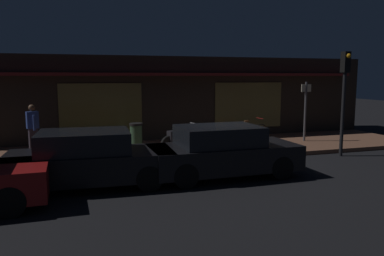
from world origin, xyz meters
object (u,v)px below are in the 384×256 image
(parked_car_far, at_px, (89,159))
(parked_car_across, at_px, (222,152))
(person_photographer, at_px, (33,128))
(bicycle_parked, at_px, (251,132))
(trash_bin, at_px, (136,136))
(motorcycle, at_px, (183,137))
(traffic_light_pole, at_px, (344,85))
(sign_post, at_px, (305,108))

(parked_car_far, xyz_separation_m, parked_car_across, (3.55, -0.10, 0.00))
(person_photographer, relative_size, parked_car_across, 0.41)
(bicycle_parked, relative_size, trash_bin, 1.76)
(trash_bin, bearing_deg, motorcycle, -35.27)
(traffic_light_pole, bearing_deg, parked_car_across, -165.59)
(trash_bin, relative_size, parked_car_far, 0.22)
(motorcycle, xyz_separation_m, parked_car_far, (-3.30, -2.93, 0.06))
(motorcycle, relative_size, parked_car_far, 0.40)
(person_photographer, relative_size, sign_post, 0.70)
(trash_bin, bearing_deg, sign_post, -3.77)
(motorcycle, bearing_deg, sign_post, 6.43)
(motorcycle, relative_size, trash_bin, 1.79)
(motorcycle, height_order, parked_car_across, parked_car_across)
(trash_bin, bearing_deg, bicycle_parked, 2.98)
(person_photographer, distance_m, parked_car_across, 6.79)
(parked_car_far, height_order, parked_car_across, same)
(trash_bin, bearing_deg, parked_car_across, -66.96)
(bicycle_parked, distance_m, parked_car_across, 5.29)
(motorcycle, height_order, bicycle_parked, motorcycle)
(traffic_light_pole, bearing_deg, person_photographer, 163.50)
(motorcycle, relative_size, sign_post, 0.69)
(trash_bin, bearing_deg, traffic_light_pole, -22.62)
(person_photographer, xyz_separation_m, trash_bin, (3.50, -0.23, -0.41))
(bicycle_parked, height_order, parked_car_far, parked_car_far)
(traffic_light_pole, bearing_deg, motorcycle, 161.51)
(trash_bin, bearing_deg, person_photographer, 176.29)
(trash_bin, height_order, parked_car_across, parked_car_across)
(person_photographer, height_order, traffic_light_pole, traffic_light_pole)
(sign_post, relative_size, traffic_light_pole, 0.67)
(bicycle_parked, distance_m, sign_post, 2.39)
(bicycle_parked, relative_size, parked_car_far, 0.39)
(motorcycle, relative_size, person_photographer, 1.00)
(motorcycle, bearing_deg, person_photographer, 165.63)
(parked_car_across, bearing_deg, traffic_light_pole, 14.41)
(parked_car_far, bearing_deg, parked_car_across, -1.61)
(motorcycle, bearing_deg, trash_bin, 144.73)
(trash_bin, height_order, parked_car_far, parked_car_far)
(person_photographer, height_order, sign_post, sign_post)
(trash_bin, relative_size, traffic_light_pole, 0.26)
(sign_post, xyz_separation_m, trash_bin, (-6.82, 0.45, -0.89))
(sign_post, relative_size, parked_car_far, 0.57)
(motorcycle, height_order, sign_post, sign_post)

